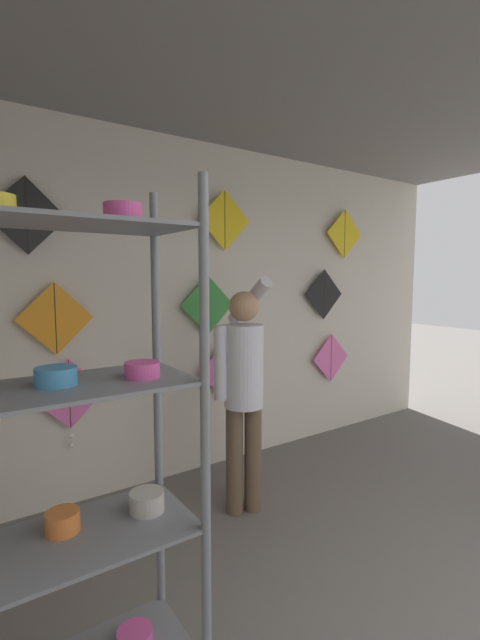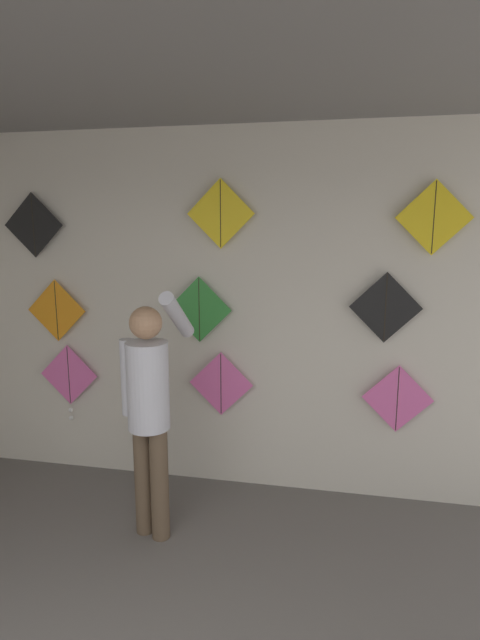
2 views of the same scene
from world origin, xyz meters
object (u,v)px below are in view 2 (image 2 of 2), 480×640
(kite_4, at_px, (199,310))
(kite_8, at_px, (434,218))
(kite_1, at_px, (221,384))
(kite_6, at_px, (33,225))
(kite_5, at_px, (386,308))
(kite_7, at_px, (221,214))
(kite_2, at_px, (397,399))
(kite_3, at_px, (57,311))
(kite_0, at_px, (69,378))
(shopkeeper, at_px, (149,402))

(kite_4, bearing_deg, kite_8, 0.00)
(kite_1, xyz_separation_m, kite_6, (-1.53, 0.00, 1.22))
(kite_1, relative_size, kite_5, 1.00)
(kite_4, xyz_separation_m, kite_7, (0.17, 0.00, 0.72))
(kite_2, height_order, kite_3, kite_3)
(kite_6, relative_size, kite_7, 1.00)
(kite_0, bearing_deg, kite_3, 179.37)
(kite_3, distance_m, kite_8, 2.97)
(kite_5, xyz_separation_m, kite_6, (-2.74, 0.00, 0.58))
(kite_8, bearing_deg, kite_7, 180.00)
(shopkeeper, xyz_separation_m, kite_8, (1.80, 0.73, 1.18))
(shopkeeper, bearing_deg, kite_5, 43.41)
(kite_3, bearing_deg, kite_6, 180.00)
(kite_3, height_order, kite_7, kite_7)
(kite_5, bearing_deg, shopkeeper, -154.41)
(shopkeeper, xyz_separation_m, kite_7, (0.31, 0.73, 1.21))
(kite_3, bearing_deg, kite_1, 0.00)
(shopkeeper, xyz_separation_m, kite_3, (-1.07, 0.73, 0.44))
(shopkeeper, relative_size, kite_7, 3.29)
(kite_1, distance_m, kite_8, 1.97)
(kite_1, xyz_separation_m, kite_4, (-0.17, 0.00, 0.59))
(shopkeeper, xyz_separation_m, kite_1, (0.31, 0.73, -0.09))
(kite_1, relative_size, kite_8, 1.00)
(shopkeeper, relative_size, kite_5, 3.29)
(kite_4, relative_size, kite_6, 1.00)
(kite_6, bearing_deg, kite_4, 0.00)
(kite_1, bearing_deg, shopkeeper, -112.87)
(kite_0, distance_m, kite_6, 1.28)
(kite_0, xyz_separation_m, kite_6, (-0.22, 0.00, 1.26))
(kite_4, xyz_separation_m, kite_6, (-1.36, 0.00, 0.64))
(kite_4, relative_size, kite_7, 1.00)
(kite_8, bearing_deg, kite_5, 180.00)
(kite_4, bearing_deg, kite_0, -179.96)
(kite_5, distance_m, kite_6, 2.80)
(kite_3, distance_m, kite_7, 1.59)
(kite_5, bearing_deg, kite_7, 180.00)
(kite_2, relative_size, kite_7, 1.00)
(kite_2, bearing_deg, kite_3, 180.00)
(shopkeeper, distance_m, kite_7, 1.45)
(kite_5, bearing_deg, kite_4, 180.00)
(kite_0, relative_size, kite_6, 1.27)
(shopkeeper, bearing_deg, kite_6, 167.05)
(kite_4, distance_m, kite_5, 1.38)
(shopkeeper, distance_m, kite_4, 0.89)
(kite_4, height_order, kite_6, kite_6)
(kite_3, xyz_separation_m, kite_6, (-0.15, 0.00, 0.69))
(shopkeeper, distance_m, kite_8, 2.28)
(kite_7, height_order, kite_8, kite_7)
(kite_0, bearing_deg, kite_4, 0.04)
(kite_6, bearing_deg, kite_1, 0.00)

